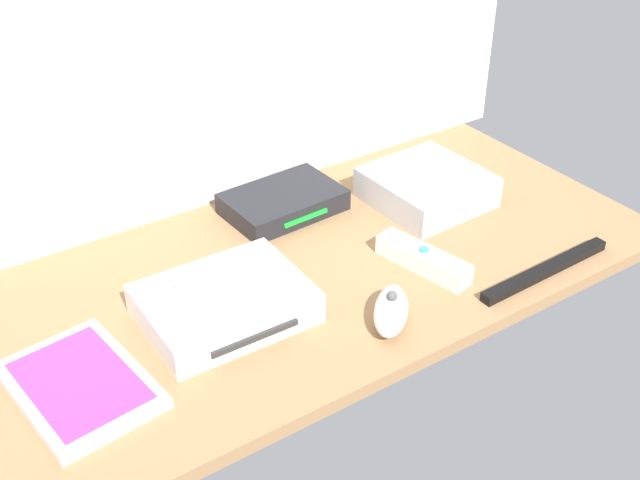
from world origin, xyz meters
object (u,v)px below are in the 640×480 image
at_px(game_console, 225,304).
at_px(remote_wand, 423,259).
at_px(network_router, 283,202).
at_px(remote_nunchuk, 389,311).
at_px(remote_classic_pad, 210,282).
at_px(sensor_bar, 546,270).
at_px(mini_computer, 427,187).
at_px(game_case, 80,385).

bearing_deg(game_console, remote_wand, -10.54).
xyz_separation_m(network_router, remote_nunchuk, (-0.04, -0.32, 0.00)).
relative_size(network_router, remote_nunchuk, 1.81).
xyz_separation_m(remote_classic_pad, sensor_bar, (0.43, -0.18, -0.05)).
distance_m(remote_wand, remote_classic_pad, 0.31).
bearing_deg(remote_wand, network_router, 96.34).
xyz_separation_m(network_router, remote_classic_pad, (-0.22, -0.18, 0.04)).
distance_m(game_console, remote_classic_pad, 0.04).
bearing_deg(remote_nunchuk, mini_computer, 85.33).
xyz_separation_m(mini_computer, remote_nunchuk, (-0.25, -0.22, -0.01)).
height_order(remote_wand, remote_nunchuk, remote_nunchuk).
height_order(game_console, remote_nunchuk, remote_nunchuk).
distance_m(network_router, remote_nunchuk, 0.32).
distance_m(network_router, remote_classic_pad, 0.28).
relative_size(game_case, remote_nunchuk, 1.99).
distance_m(remote_nunchuk, remote_classic_pad, 0.23).
bearing_deg(sensor_bar, remote_nunchuk, 170.65).
relative_size(game_console, sensor_bar, 0.89).
distance_m(game_case, network_router, 0.46).
bearing_deg(mini_computer, network_router, 154.21).
height_order(remote_nunchuk, remote_classic_pad, remote_classic_pad).
xyz_separation_m(game_console, sensor_bar, (0.42, -0.17, -0.01)).
xyz_separation_m(game_console, network_router, (0.20, 0.19, -0.00)).
bearing_deg(network_router, game_case, -155.37).
bearing_deg(remote_wand, sensor_bar, -51.09).
relative_size(game_console, remote_nunchuk, 2.07).
bearing_deg(sensor_bar, remote_classic_pad, 156.44).
xyz_separation_m(remote_nunchuk, remote_classic_pad, (-0.18, 0.14, 0.03)).
relative_size(mini_computer, remote_classic_pad, 1.20).
relative_size(game_console, game_case, 1.04).
bearing_deg(mini_computer, sensor_bar, -88.53).
height_order(network_router, remote_wand, same).
distance_m(mini_computer, remote_classic_pad, 0.44).
distance_m(mini_computer, sensor_bar, 0.25).
bearing_deg(network_router, remote_classic_pad, -143.83).
height_order(game_console, mini_computer, mini_computer).
distance_m(network_router, remote_wand, 0.26).
xyz_separation_m(mini_computer, remote_wand, (-0.13, -0.14, -0.01)).
bearing_deg(sensor_bar, game_console, 157.21).
height_order(mini_computer, remote_classic_pad, remote_classic_pad).
distance_m(game_case, remote_nunchuk, 0.39).
xyz_separation_m(game_case, remote_nunchuk, (0.38, -0.10, 0.01)).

